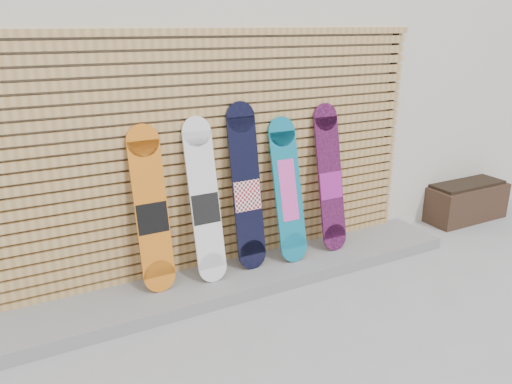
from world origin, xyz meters
TOP-DOWN VIEW (x-y plane):
  - ground at (0.00, 0.00)m, footprint 80.00×80.00m
  - building at (0.50, 3.50)m, footprint 12.00×5.00m
  - concrete_step at (-0.15, 0.68)m, footprint 4.60×0.70m
  - slat_wall at (-0.15, 0.97)m, footprint 4.26×0.08m
  - planter_box at (3.09, 0.82)m, footprint 1.06×0.44m
  - snowboard_0 at (-0.88, 0.79)m, footprint 0.28×0.30m
  - snowboard_1 at (-0.40, 0.77)m, footprint 0.27×0.35m
  - snowboard_2 at (0.03, 0.79)m, footprint 0.28×0.30m
  - snowboard_3 at (0.46, 0.76)m, footprint 0.29×0.36m
  - snowboard_4 at (0.96, 0.78)m, footprint 0.27×0.33m

SIDE VIEW (x-z plane):
  - ground at x=0.00m, z-range 0.00..0.00m
  - concrete_step at x=-0.15m, z-range 0.00..0.12m
  - planter_box at x=3.09m, z-range 0.00..0.47m
  - snowboard_3 at x=0.46m, z-range 0.12..1.50m
  - snowboard_0 at x=-0.88m, z-range 0.11..1.54m
  - snowboard_1 at x=-0.40m, z-range 0.11..1.56m
  - snowboard_4 at x=0.96m, z-range 0.11..1.58m
  - snowboard_2 at x=0.03m, z-range 0.11..1.66m
  - slat_wall at x=-0.15m, z-range 0.06..2.35m
  - building at x=0.50m, z-range 0.00..3.60m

